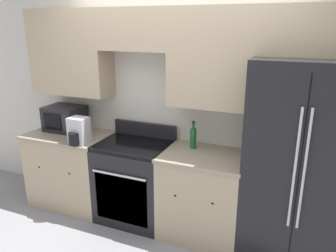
{
  "coord_description": "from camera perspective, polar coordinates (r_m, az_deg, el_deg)",
  "views": [
    {
      "loc": [
        1.22,
        -2.61,
        2.14
      ],
      "look_at": [
        0.0,
        0.31,
        1.15
      ],
      "focal_mm": 35.0,
      "sensor_mm": 36.0,
      "label": 1
    }
  ],
  "objects": [
    {
      "name": "bottle",
      "position": [
        3.4,
        4.41,
        -2.01
      ],
      "size": [
        0.06,
        0.06,
        0.29
      ],
      "color": "#195928",
      "rests_on": "lower_cabinets_right"
    },
    {
      "name": "electric_kettle",
      "position": [
        3.64,
        -15.36,
        -0.96
      ],
      "size": [
        0.2,
        0.23,
        0.29
      ],
      "color": "#B7B7BC",
      "rests_on": "lower_cabinets_left"
    },
    {
      "name": "refrigerator",
      "position": [
        3.23,
        21.97,
        -5.86
      ],
      "size": [
        0.94,
        0.81,
        1.87
      ],
      "color": "black",
      "rests_on": "ground_plane"
    },
    {
      "name": "ground_plane",
      "position": [
        3.59,
        -2.03,
        -19.25
      ],
      "size": [
        12.0,
        12.0,
        0.0
      ],
      "primitive_type": "plane",
      "color": "gray"
    },
    {
      "name": "microwave",
      "position": [
        4.14,
        -17.49,
        1.28
      ],
      "size": [
        0.44,
        0.35,
        0.3
      ],
      "color": "black",
      "rests_on": "lower_cabinets_left"
    },
    {
      "name": "lower_cabinets_left",
      "position": [
        4.19,
        -16.31,
        -7.14
      ],
      "size": [
        0.97,
        0.64,
        0.9
      ],
      "color": "tan",
      "rests_on": "ground_plane"
    },
    {
      "name": "wall_back",
      "position": [
        3.45,
        2.1,
        7.38
      ],
      "size": [
        8.0,
        0.39,
        2.6
      ],
      "color": "beige",
      "rests_on": "ground_plane"
    },
    {
      "name": "oven_range",
      "position": [
        3.74,
        -5.82,
        -9.47
      ],
      "size": [
        0.77,
        0.65,
        1.06
      ],
      "color": "black",
      "rests_on": "ground_plane"
    },
    {
      "name": "lower_cabinets_right",
      "position": [
        3.47,
        6.06,
        -11.83
      ],
      "size": [
        0.84,
        0.64,
        0.9
      ],
      "color": "tan",
      "rests_on": "ground_plane"
    }
  ]
}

